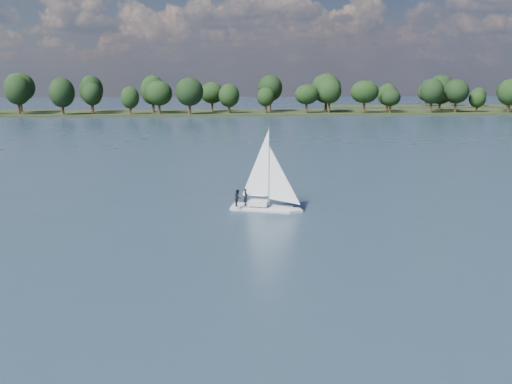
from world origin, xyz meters
The scene contains 4 objects.
ground centered at (0.00, 100.00, 0.00)m, with size 700.00×700.00×0.00m, color #233342.
far_shore centered at (0.00, 212.00, 0.00)m, with size 660.00×40.00×1.50m, color black.
sailboat centered at (-2.44, 35.96, 2.47)m, with size 6.97×4.01×8.85m.
treeline centered at (-12.55, 208.29, 8.07)m, with size 563.13×74.08×18.20m.
Camera 1 is at (-7.63, -20.45, 12.99)m, focal length 40.00 mm.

